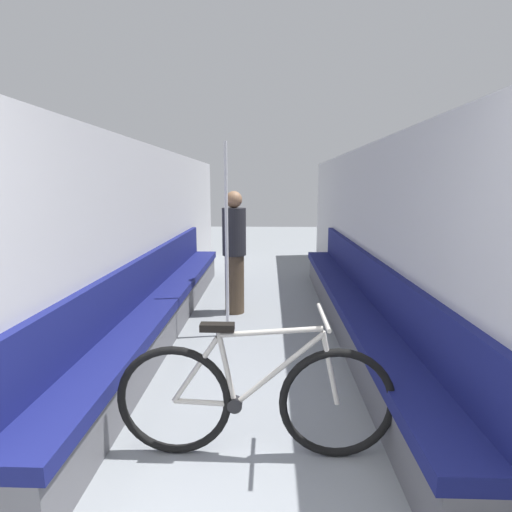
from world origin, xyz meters
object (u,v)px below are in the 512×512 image
(bench_seat_row_left, at_px, (163,305))
(passenger_standing, at_px, (234,251))
(bicycle, at_px, (255,399))
(bench_seat_row_right, at_px, (353,307))
(grab_pole_near, at_px, (227,245))

(bench_seat_row_left, xyz_separation_m, passenger_standing, (0.75, 0.69, 0.50))
(bench_seat_row_left, relative_size, bicycle, 3.32)
(bicycle, bearing_deg, passenger_standing, 95.18)
(bench_seat_row_left, bearing_deg, passenger_standing, 42.64)
(bicycle, height_order, passenger_standing, passenger_standing)
(bench_seat_row_right, height_order, grab_pole_near, grab_pole_near)
(bench_seat_row_right, bearing_deg, grab_pole_near, -175.16)
(bench_seat_row_left, height_order, bench_seat_row_right, same)
(bench_seat_row_right, distance_m, passenger_standing, 1.62)
(bicycle, relative_size, grab_pole_near, 0.81)
(grab_pole_near, distance_m, passenger_standing, 0.84)
(bicycle, bearing_deg, bench_seat_row_right, 61.58)
(bench_seat_row_left, distance_m, bench_seat_row_right, 2.13)
(bicycle, distance_m, grab_pole_near, 2.09)
(bench_seat_row_right, distance_m, bicycle, 2.31)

